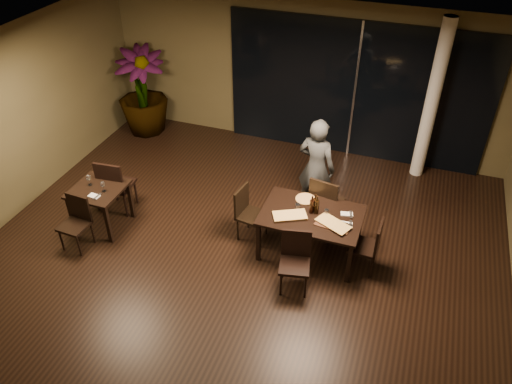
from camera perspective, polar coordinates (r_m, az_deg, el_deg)
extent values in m
plane|color=black|center=(7.64, -2.86, -8.90)|extent=(8.00, 8.00, 0.00)
cube|color=brown|center=(10.05, 5.72, 13.13)|extent=(8.00, 0.10, 3.00)
cube|color=white|center=(5.91, -3.75, 12.26)|extent=(8.00, 8.00, 0.04)
cube|color=black|center=(9.86, 11.25, 11.19)|extent=(5.00, 0.06, 2.70)
cylinder|color=white|center=(9.45, 19.46, 9.66)|extent=(0.24, 0.24, 3.00)
cube|color=black|center=(7.50, 6.38, -2.64)|extent=(1.50, 1.00, 0.04)
cube|color=black|center=(7.56, 0.27, -5.75)|extent=(0.06, 0.06, 0.71)
cube|color=black|center=(7.35, 10.58, -8.05)|extent=(0.06, 0.06, 0.71)
cube|color=black|center=(8.20, 2.30, -1.87)|extent=(0.06, 0.06, 0.71)
cube|color=black|center=(8.01, 11.77, -3.86)|extent=(0.06, 0.06, 0.71)
cube|color=black|center=(8.38, -17.64, 0.32)|extent=(0.80, 0.80, 0.04)
cube|color=black|center=(8.58, -20.30, -2.53)|extent=(0.06, 0.06, 0.71)
cube|color=black|center=(8.21, -16.53, -3.58)|extent=(0.06, 0.06, 0.71)
cube|color=black|center=(8.99, -17.79, 0.00)|extent=(0.06, 0.06, 0.71)
cube|color=black|center=(8.64, -14.11, -0.89)|extent=(0.06, 0.06, 0.71)
cube|color=black|center=(8.19, 8.10, -1.20)|extent=(0.55, 0.55, 0.05)
cylinder|color=black|center=(8.43, 9.68, -2.19)|extent=(0.04, 0.04, 0.48)
cylinder|color=black|center=(8.53, 7.27, -1.42)|extent=(0.04, 0.04, 0.48)
cylinder|color=black|center=(8.15, 8.68, -3.67)|extent=(0.04, 0.04, 0.48)
cylinder|color=black|center=(8.25, 6.20, -2.85)|extent=(0.04, 0.04, 0.48)
cube|color=black|center=(7.87, 7.66, -0.47)|extent=(0.47, 0.12, 0.54)
cube|color=black|center=(7.11, 4.43, -8.37)|extent=(0.50, 0.50, 0.05)
cylinder|color=black|center=(7.14, 2.83, -10.47)|extent=(0.03, 0.03, 0.43)
cylinder|color=black|center=(7.14, 5.66, -10.70)|extent=(0.03, 0.03, 0.43)
cylinder|color=black|center=(7.39, 3.09, -8.52)|extent=(0.03, 0.03, 0.43)
cylinder|color=black|center=(7.38, 5.80, -8.74)|extent=(0.03, 0.03, 0.43)
cube|color=black|center=(7.08, 4.63, -5.89)|extent=(0.42, 0.13, 0.48)
cube|color=black|center=(7.92, -0.44, -2.75)|extent=(0.48, 0.48, 0.05)
cylinder|color=black|center=(7.88, 0.07, -5.04)|extent=(0.03, 0.03, 0.43)
cylinder|color=black|center=(8.11, 1.22, -3.62)|extent=(0.03, 0.03, 0.43)
cylinder|color=black|center=(8.01, -2.11, -4.27)|extent=(0.03, 0.03, 0.43)
cylinder|color=black|center=(8.24, -0.92, -2.90)|extent=(0.03, 0.03, 0.43)
cube|color=black|center=(7.85, -1.68, -0.98)|extent=(0.10, 0.42, 0.48)
cube|color=black|center=(7.56, 12.18, -6.12)|extent=(0.43, 0.43, 0.05)
cylinder|color=black|center=(7.83, 11.03, -6.20)|extent=(0.03, 0.03, 0.42)
cylinder|color=black|center=(7.59, 10.48, -7.81)|extent=(0.03, 0.03, 0.42)
cylinder|color=black|center=(7.81, 13.45, -6.76)|extent=(0.03, 0.03, 0.42)
cylinder|color=black|center=(7.56, 12.98, -8.40)|extent=(0.03, 0.03, 0.42)
cube|color=black|center=(7.39, 13.83, -5.10)|extent=(0.05, 0.41, 0.47)
cube|color=black|center=(8.81, -15.50, 0.78)|extent=(0.52, 0.52, 0.05)
cylinder|color=black|center=(9.00, -13.58, 0.03)|extent=(0.04, 0.04, 0.49)
cylinder|color=black|center=(9.17, -15.78, 0.39)|extent=(0.04, 0.04, 0.49)
cylinder|color=black|center=(8.73, -14.69, -1.45)|extent=(0.04, 0.04, 0.49)
cylinder|color=black|center=(8.91, -16.94, -1.05)|extent=(0.04, 0.04, 0.49)
cube|color=black|center=(8.50, -16.46, 1.46)|extent=(0.49, 0.09, 0.55)
cube|color=black|center=(8.24, -20.06, -3.67)|extent=(0.43, 0.43, 0.05)
cylinder|color=black|center=(8.39, -21.35, -5.12)|extent=(0.03, 0.03, 0.42)
cylinder|color=black|center=(8.19, -19.60, -5.79)|extent=(0.03, 0.03, 0.42)
cylinder|color=black|center=(8.56, -19.92, -3.79)|extent=(0.03, 0.03, 0.42)
cylinder|color=black|center=(8.36, -18.18, -4.42)|extent=(0.03, 0.03, 0.42)
cube|color=black|center=(8.21, -19.57, -1.66)|extent=(0.41, 0.06, 0.47)
imported|color=#323537|center=(8.28, 6.90, 2.80)|extent=(0.67, 0.51, 1.77)
imported|color=#23511B|center=(10.96, -12.89, 11.12)|extent=(1.37, 1.37, 1.85)
cube|color=#492E17|center=(7.41, 3.88, -2.79)|extent=(0.55, 0.45, 0.01)
cube|color=#3F2214|center=(7.33, 8.80, -3.73)|extent=(0.54, 0.32, 0.01)
cylinder|color=#BC3F14|center=(7.76, 5.67, -0.81)|extent=(0.30, 0.30, 0.01)
cylinder|color=white|center=(7.53, 4.78, -1.69)|extent=(0.08, 0.08, 0.09)
cylinder|color=white|center=(7.49, 8.06, -2.27)|extent=(0.07, 0.07, 0.08)
cube|color=white|center=(7.37, 10.26, -3.61)|extent=(0.19, 0.12, 0.01)
cube|color=silver|center=(7.56, 10.34, -2.49)|extent=(0.20, 0.14, 0.01)
cube|color=white|center=(8.19, -18.02, -0.44)|extent=(0.19, 0.13, 0.01)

